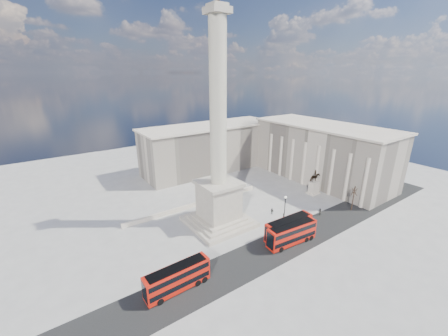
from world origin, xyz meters
TOP-DOWN VIEW (x-y plane):
  - ground at (0.00, 0.00)m, footprint 180.00×180.00m
  - asphalt_road at (5.00, -10.00)m, footprint 120.00×9.00m
  - nelsons_column at (0.00, 5.00)m, footprint 14.00×14.00m
  - balustrade_wall at (0.00, 16.00)m, footprint 40.00×0.60m
  - building_east at (45.00, 10.00)m, footprint 19.00×46.00m
  - building_northeast at (20.00, 40.00)m, footprint 51.00×17.00m
  - red_bus_a at (-17.54, -8.96)m, footprint 11.26×2.91m
  - red_bus_b at (7.97, -10.74)m, footprint 11.73×3.69m
  - red_bus_c at (9.05, -8.87)m, footprint 11.74×3.15m
  - victorian_lamp at (13.47, -3.41)m, footprint 0.58×0.58m
  - equestrian_statue at (32.82, 2.99)m, footprint 3.57×2.68m
  - bare_tree_near at (32.50, -9.54)m, footprint 1.62×1.62m
  - bare_tree_mid at (36.90, 0.79)m, footprint 2.00×2.00m
  - bare_tree_far at (40.98, 14.96)m, footprint 1.83×1.83m
  - pedestrian_walking at (13.90, -2.87)m, footprint 0.76×0.65m
  - pedestrian_standing at (23.17, -6.50)m, footprint 1.16×1.09m
  - pedestrian_crossing at (13.64, 0.87)m, footprint 0.70×1.07m

SIDE VIEW (x-z plane):
  - ground at x=0.00m, z-range 0.00..0.00m
  - asphalt_road at x=5.00m, z-range 0.00..0.01m
  - balustrade_wall at x=0.00m, z-range 0.00..1.10m
  - pedestrian_crossing at x=13.64m, z-range 0.00..1.70m
  - pedestrian_walking at x=13.90m, z-range 0.00..1.78m
  - pedestrian_standing at x=23.17m, z-range 0.00..1.90m
  - red_bus_a at x=-17.54m, z-range 0.11..4.65m
  - red_bus_b at x=7.97m, z-range 0.11..4.79m
  - red_bus_c at x=9.05m, z-range 0.12..4.84m
  - equestrian_statue at x=32.82m, z-range -1.19..6.36m
  - victorian_lamp at x=13.47m, z-range 0.60..7.35m
  - bare_tree_near at x=32.50m, z-range 2.04..9.13m
  - bare_tree_far at x=40.98m, z-range 2.16..9.64m
  - bare_tree_mid at x=36.90m, z-range 2.19..9.78m
  - building_northeast at x=20.00m, z-range 0.02..16.62m
  - building_east at x=45.00m, z-range 0.02..18.62m
  - nelsons_column at x=0.00m, z-range -12.01..37.84m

